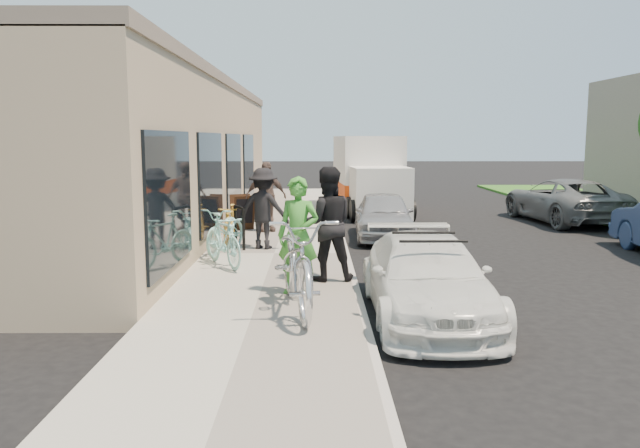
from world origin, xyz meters
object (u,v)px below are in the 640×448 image
object	(u,v)px
tandem_bike	(298,262)
sedan_white	(427,279)
cruiser_bike_a	(223,240)
cruiser_bike_c	(230,224)
far_car_gray	(564,200)
woman_rider	(298,236)
sedan_silver	(384,215)
bike_rack	(239,223)
man_standing	(327,224)
sandwich_board	(243,212)
cruiser_bike_b	(226,230)
moving_truck	(369,179)
bystander_a	(263,208)
bystander_b	(266,197)

from	to	relation	value
tandem_bike	sedan_white	bearing A→B (deg)	-7.70
cruiser_bike_a	cruiser_bike_c	xyz separation A→B (m)	(-0.21, 2.53, -0.05)
far_car_gray	woman_rider	size ratio (longest dim) A/B	2.63
sedan_white	cruiser_bike_c	size ratio (longest dim) A/B	2.68
sedan_silver	tandem_bike	distance (m)	7.52
bike_rack	cruiser_bike_c	size ratio (longest dim) A/B	0.63
man_standing	cruiser_bike_c	bearing A→B (deg)	-66.13
sedan_silver	woman_rider	distance (m)	6.66
sedan_white	man_standing	world-z (taller)	man_standing
sandwich_board	cruiser_bike_c	world-z (taller)	sandwich_board
tandem_bike	man_standing	bearing A→B (deg)	67.41
sandwich_board	cruiser_bike_b	distance (m)	3.32
cruiser_bike_b	man_standing	bearing A→B (deg)	-36.42
moving_truck	cruiser_bike_b	distance (m)	9.29
cruiser_bike_c	bystander_a	bearing A→B (deg)	-34.05
sedan_white	bystander_a	distance (m)	5.66
sedan_silver	bystander_a	size ratio (longest dim) A/B	2.00
tandem_bike	cruiser_bike_a	distance (m)	3.41
tandem_bike	bystander_b	distance (m)	7.64
cruiser_bike_c	bystander_b	distance (m)	2.14
bike_rack	sandwich_board	world-z (taller)	bike_rack
sedan_white	cruiser_bike_c	distance (m)	6.59
man_standing	bystander_a	xyz separation A→B (m)	(-1.34, 3.10, -0.09)
man_standing	cruiser_bike_b	size ratio (longest dim) A/B	1.06
bystander_a	bystander_b	bearing A→B (deg)	-71.40
far_car_gray	man_standing	size ratio (longest dim) A/B	2.48
sedan_silver	bike_rack	bearing A→B (deg)	-144.32
bike_rack	bystander_a	world-z (taller)	bystander_a
sedan_white	cruiser_bike_a	xyz separation A→B (m)	(-3.36, 3.01, 0.06)
sedan_silver	far_car_gray	bearing A→B (deg)	31.04
sedan_silver	bystander_b	bearing A→B (deg)	176.93
cruiser_bike_c	bystander_b	world-z (taller)	bystander_b
moving_truck	cruiser_bike_a	bearing A→B (deg)	-114.43
cruiser_bike_a	cruiser_bike_b	xyz separation A→B (m)	(-0.16, 1.48, -0.01)
bystander_a	sedan_white	bearing A→B (deg)	134.44
bike_rack	cruiser_bike_b	bearing A→B (deg)	-115.12
man_standing	cruiser_bike_a	world-z (taller)	man_standing
bystander_a	cruiser_bike_b	bearing A→B (deg)	44.74
man_standing	far_car_gray	bearing A→B (deg)	-137.62
sedan_silver	woman_rider	size ratio (longest dim) A/B	1.94
sedan_white	cruiser_bike_c	bearing A→B (deg)	122.97
sedan_silver	cruiser_bike_a	world-z (taller)	sedan_silver
sandwich_board	sedan_white	bearing A→B (deg)	-87.34
moving_truck	cruiser_bike_a	distance (m)	10.60
moving_truck	cruiser_bike_b	xyz separation A→B (m)	(-3.80, -8.46, -0.54)
far_car_gray	bystander_a	world-z (taller)	bystander_a
cruiser_bike_a	bystander_a	size ratio (longest dim) A/B	0.93
sedan_silver	cruiser_bike_b	bearing A→B (deg)	-140.70
cruiser_bike_a	bike_rack	bearing A→B (deg)	57.78
sedan_silver	far_car_gray	distance (m)	6.69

